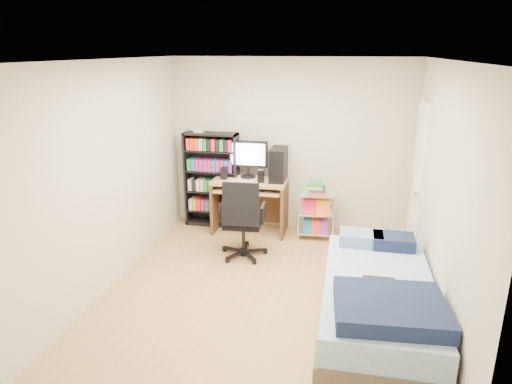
% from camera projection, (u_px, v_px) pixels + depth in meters
% --- Properties ---
extents(room, '(3.58, 4.08, 2.58)m').
position_uv_depth(room, '(266.00, 184.00, 4.77)').
color(room, '#A37E51').
rests_on(room, ground).
extents(media_shelf, '(0.80, 0.27, 1.49)m').
position_uv_depth(media_shelf, '(212.00, 179.00, 6.86)').
color(media_shelf, black).
rests_on(media_shelf, room).
extents(computer_desk, '(1.06, 0.62, 1.34)m').
position_uv_depth(computer_desk, '(258.00, 184.00, 6.64)').
color(computer_desk, tan).
rests_on(computer_desk, room).
extents(office_chair, '(0.67, 0.67, 1.05)m').
position_uv_depth(office_chair, '(243.00, 233.00, 5.87)').
color(office_chair, black).
rests_on(office_chair, room).
extents(wire_cart, '(0.53, 0.40, 0.82)m').
position_uv_depth(wire_cart, '(317.00, 202.00, 6.43)').
color(wire_cart, white).
rests_on(wire_cart, room).
extents(bed, '(1.07, 2.15, 0.61)m').
position_uv_depth(bed, '(378.00, 301.00, 4.42)').
color(bed, brown).
rests_on(bed, room).
extents(door, '(0.12, 0.80, 2.00)m').
position_uv_depth(door, '(418.00, 181.00, 5.78)').
color(door, silver).
rests_on(door, room).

